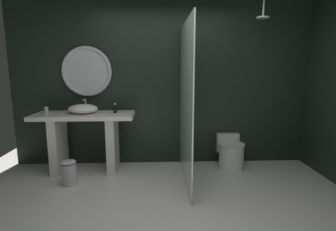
# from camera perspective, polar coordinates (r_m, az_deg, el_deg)

# --- Properties ---
(ground_plane) EXTENTS (5.76, 5.76, 0.00)m
(ground_plane) POSITION_cam_1_polar(r_m,az_deg,el_deg) (2.92, 0.33, -22.29)
(ground_plane) COLOR silver
(back_wall_panel) EXTENTS (4.80, 0.10, 2.60)m
(back_wall_panel) POSITION_cam_1_polar(r_m,az_deg,el_deg) (4.37, -0.83, 6.69)
(back_wall_panel) COLOR black
(back_wall_panel) RESTS_ON ground_plane
(vanity_counter) EXTENTS (1.47, 0.60, 0.89)m
(vanity_counter) POSITION_cam_1_polar(r_m,az_deg,el_deg) (4.26, -17.06, -3.91)
(vanity_counter) COLOR silver
(vanity_counter) RESTS_ON ground_plane
(vessel_sink) EXTENTS (0.43, 0.36, 0.20)m
(vessel_sink) POSITION_cam_1_polar(r_m,az_deg,el_deg) (4.20, -17.51, 1.36)
(vessel_sink) COLOR white
(vessel_sink) RESTS_ON vanity_counter
(tumbler_cup) EXTENTS (0.06, 0.06, 0.10)m
(tumbler_cup) POSITION_cam_1_polar(r_m,az_deg,el_deg) (4.36, -24.31, 1.00)
(tumbler_cup) COLOR silver
(tumbler_cup) RESTS_ON vanity_counter
(soap_dispenser) EXTENTS (0.06, 0.06, 0.15)m
(soap_dispenser) POSITION_cam_1_polar(r_m,az_deg,el_deg) (4.13, -11.11, 1.46)
(soap_dispenser) COLOR black
(soap_dispenser) RESTS_ON vanity_counter
(round_wall_mirror) EXTENTS (0.77, 0.06, 0.77)m
(round_wall_mirror) POSITION_cam_1_polar(r_m,az_deg,el_deg) (4.41, -16.79, 8.92)
(round_wall_mirror) COLOR #B7B7BC
(shower_glass_panel) EXTENTS (0.02, 1.47, 2.16)m
(shower_glass_panel) POSITION_cam_1_polar(r_m,az_deg,el_deg) (3.63, 3.80, 2.43)
(shower_glass_panel) COLOR silver
(shower_glass_panel) RESTS_ON ground_plane
(rain_shower_head) EXTENTS (0.18, 0.18, 0.27)m
(rain_shower_head) POSITION_cam_1_polar(r_m,az_deg,el_deg) (4.17, 19.43, 19.27)
(rain_shower_head) COLOR #B7B7BC
(toilet) EXTENTS (0.40, 0.56, 0.50)m
(toilet) POSITION_cam_1_polar(r_m,az_deg,el_deg) (4.42, 13.02, -7.60)
(toilet) COLOR white
(toilet) RESTS_ON ground_plane
(waste_bin) EXTENTS (0.20, 0.20, 0.34)m
(waste_bin) POSITION_cam_1_polar(r_m,az_deg,el_deg) (3.94, -20.15, -11.18)
(waste_bin) COLOR #B7B7BC
(waste_bin) RESTS_ON ground_plane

